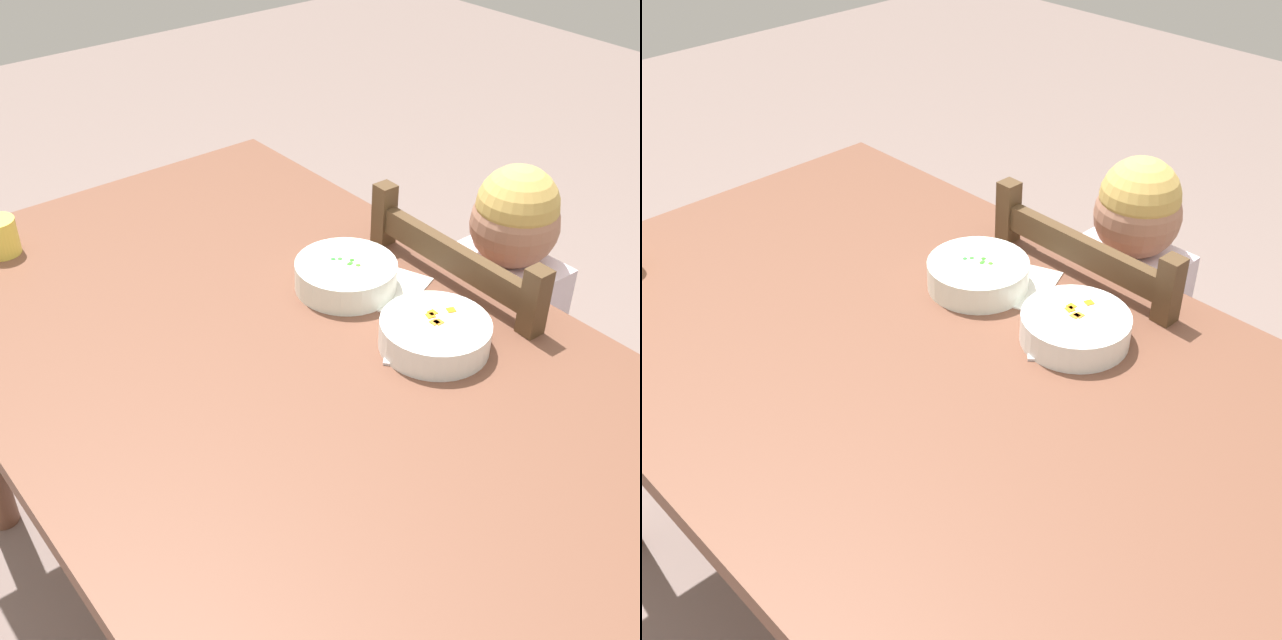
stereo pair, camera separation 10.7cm
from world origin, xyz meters
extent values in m
plane|color=slate|center=(0.00, 0.00, 0.00)|extent=(8.00, 8.00, 0.00)
cube|color=brown|center=(0.00, 0.00, 0.73)|extent=(1.52, 0.91, 0.04)
cylinder|color=brown|center=(-0.68, 0.38, 0.35)|extent=(0.07, 0.07, 0.71)
cube|color=#4D3620|center=(0.01, 0.56, 0.41)|extent=(0.43, 0.43, 0.02)
cube|color=#4D3620|center=(0.21, 0.74, 0.20)|extent=(0.04, 0.04, 0.40)
cube|color=#4D3620|center=(-0.17, 0.75, 0.20)|extent=(0.04, 0.04, 0.40)
cube|color=#4D3620|center=(0.20, 0.36, 0.20)|extent=(0.04, 0.04, 0.40)
cube|color=#4D3620|center=(-0.18, 0.37, 0.20)|extent=(0.04, 0.04, 0.40)
cube|color=#4D3620|center=(0.20, 0.36, 0.65)|extent=(0.04, 0.04, 0.45)
cube|color=#4D3620|center=(-0.18, 0.37, 0.65)|extent=(0.04, 0.04, 0.45)
cube|color=#4D3620|center=(0.01, 0.37, 0.80)|extent=(0.36, 0.03, 0.05)
cube|color=#4D3620|center=(0.01, 0.37, 0.67)|extent=(0.36, 0.03, 0.05)
cube|color=silver|center=(0.01, 0.53, 0.58)|extent=(0.22, 0.14, 0.32)
sphere|color=#AD755C|center=(0.01, 0.53, 0.82)|extent=(0.17, 0.17, 0.17)
sphere|color=tan|center=(0.01, 0.53, 0.86)|extent=(0.16, 0.16, 0.16)
cylinder|color=#3F4C72|center=(-0.04, 0.41, 0.21)|extent=(0.07, 0.07, 0.42)
cylinder|color=#3F4C72|center=(0.07, 0.41, 0.21)|extent=(0.07, 0.07, 0.42)
cylinder|color=silver|center=(-0.12, 0.43, 0.66)|extent=(0.06, 0.24, 0.13)
cylinder|color=silver|center=(0.14, 0.43, 0.66)|extent=(0.06, 0.24, 0.13)
cylinder|color=white|center=(-0.10, 0.21, 0.77)|extent=(0.19, 0.19, 0.05)
cylinder|color=white|center=(-0.10, 0.21, 0.75)|extent=(0.08, 0.08, 0.01)
cylinder|color=green|center=(-0.10, 0.21, 0.78)|extent=(0.15, 0.15, 0.03)
sphere|color=#369224|center=(-0.10, 0.22, 0.80)|extent=(0.01, 0.01, 0.01)
sphere|color=green|center=(-0.12, 0.20, 0.80)|extent=(0.01, 0.01, 0.01)
sphere|color=green|center=(-0.12, 0.21, 0.80)|extent=(0.01, 0.01, 0.01)
sphere|color=green|center=(-0.09, 0.21, 0.80)|extent=(0.01, 0.01, 0.01)
sphere|color=green|center=(-0.08, 0.22, 0.80)|extent=(0.01, 0.01, 0.01)
sphere|color=green|center=(-0.09, 0.21, 0.80)|extent=(0.01, 0.01, 0.01)
cylinder|color=white|center=(0.13, 0.21, 0.77)|extent=(0.18, 0.18, 0.05)
cylinder|color=white|center=(0.13, 0.21, 0.75)|extent=(0.08, 0.08, 0.01)
cylinder|color=orange|center=(0.13, 0.21, 0.78)|extent=(0.15, 0.15, 0.03)
cube|color=orange|center=(0.13, 0.20, 0.80)|extent=(0.01, 0.01, 0.01)
cube|color=orange|center=(0.11, 0.22, 0.80)|extent=(0.01, 0.01, 0.01)
cube|color=orange|center=(0.12, 0.25, 0.80)|extent=(0.02, 0.02, 0.01)
cube|color=orange|center=(0.13, 0.21, 0.80)|extent=(0.01, 0.01, 0.01)
cube|color=orange|center=(0.11, 0.21, 0.80)|extent=(0.02, 0.02, 0.01)
cube|color=silver|center=(0.09, 0.15, 0.75)|extent=(0.07, 0.08, 0.00)
ellipsoid|color=silver|center=(0.04, 0.20, 0.75)|extent=(0.05, 0.05, 0.01)
cylinder|color=#E9D24D|center=(-0.61, -0.24, 0.78)|extent=(0.07, 0.07, 0.07)
cube|color=white|center=(-0.06, 0.25, 0.75)|extent=(0.20, 0.19, 0.00)
camera|label=1|loc=(0.85, -0.61, 1.57)|focal=45.83mm
camera|label=2|loc=(0.78, -0.69, 1.57)|focal=45.83mm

